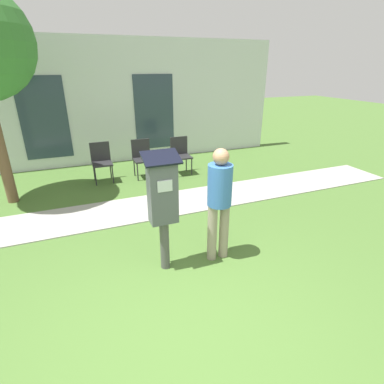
{
  "coord_description": "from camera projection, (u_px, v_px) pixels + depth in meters",
  "views": [
    {
      "loc": [
        -0.78,
        -2.09,
        2.52
      ],
      "look_at": [
        0.5,
        1.12,
        1.05
      ],
      "focal_mm": 28.0,
      "sensor_mm": 36.0,
      "label": 1
    }
  ],
  "objects": [
    {
      "name": "person_standing",
      "position": [
        219.0,
        197.0,
        3.9
      ],
      "size": [
        0.32,
        0.32,
        1.58
      ],
      "rotation": [
        0.0,
        0.0,
        -0.36
      ],
      "color": "gray",
      "rests_on": "ground"
    },
    {
      "name": "ground_plane",
      "position": [
        187.0,
        334.0,
        3.04
      ],
      "size": [
        40.0,
        40.0,
        0.0
      ],
      "primitive_type": "plane",
      "color": "#476B2D"
    },
    {
      "name": "building_facade",
      "position": [
        101.0,
        103.0,
        7.85
      ],
      "size": [
        10.0,
        0.26,
        3.2
      ],
      "color": "silver",
      "rests_on": "ground"
    },
    {
      "name": "outdoor_chair_right",
      "position": [
        180.0,
        152.0,
        7.4
      ],
      "size": [
        0.44,
        0.44,
        0.9
      ],
      "rotation": [
        0.0,
        0.0,
        -0.25
      ],
      "color": "#262628",
      "rests_on": "ground"
    },
    {
      "name": "outdoor_chair_middle",
      "position": [
        142.0,
        155.0,
        7.16
      ],
      "size": [
        0.44,
        0.44,
        0.9
      ],
      "rotation": [
        0.0,
        0.0,
        0.18
      ],
      "color": "#262628",
      "rests_on": "ground"
    },
    {
      "name": "sidewalk",
      "position": [
        130.0,
        210.0,
        5.61
      ],
      "size": [
        12.0,
        1.1,
        0.02
      ],
      "color": "#A3A099",
      "rests_on": "ground"
    },
    {
      "name": "outdoor_chair_left",
      "position": [
        101.0,
        159.0,
        6.88
      ],
      "size": [
        0.44,
        0.44,
        0.9
      ],
      "rotation": [
        0.0,
        0.0,
        0.39
      ],
      "color": "#262628",
      "rests_on": "ground"
    },
    {
      "name": "parking_meter",
      "position": [
        163.0,
        198.0,
        3.65
      ],
      "size": [
        0.44,
        0.31,
        1.59
      ],
      "color": "#4C4C4C",
      "rests_on": "ground"
    }
  ]
}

